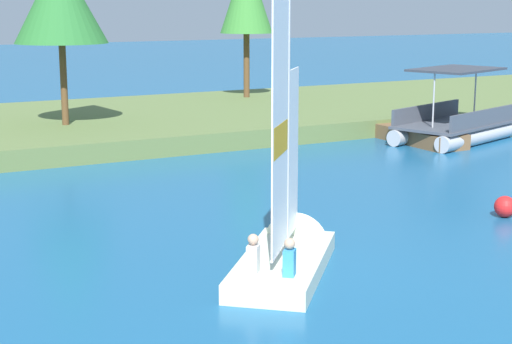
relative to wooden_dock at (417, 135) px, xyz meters
name	(u,v)px	position (x,y,z in m)	size (l,w,h in m)	color
shore_bank	(113,124)	(-9.14, 7.83, 0.07)	(80.00, 12.40, 0.68)	#5B703D
wooden_dock	(417,135)	(0.00, 0.00, 0.00)	(1.40, 4.25, 0.54)	brown
sailboat	(290,242)	(-11.43, -10.14, 0.15)	(3.89, 4.17, 6.43)	silver
pontoon_boat	(454,123)	(1.39, -0.43, 0.42)	(5.59, 4.06, 2.74)	#B2B2B7
channel_buoy	(505,207)	(-5.01, -9.56, -0.01)	(0.53, 0.53, 0.53)	red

